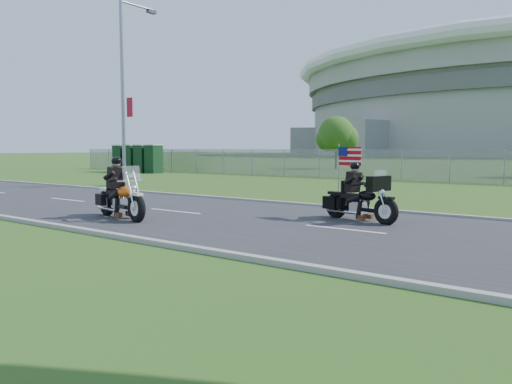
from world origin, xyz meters
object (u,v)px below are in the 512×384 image
Objects in this scene: porta_toilet_b at (142,159)px; porta_toilet_d at (121,159)px; motorcycle_follow at (360,202)px; porta_toilet_c at (132,159)px; motorcycle_lead at (120,200)px; trash_can at (121,177)px; porta_toilet_a at (154,159)px; streetlight at (126,81)px.

porta_toilet_d is at bearing 180.00° from porta_toilet_b.
porta_toilet_d is 0.93× the size of motorcycle_follow.
motorcycle_lead is at bearing -40.02° from porta_toilet_c.
trash_can is at bearing -44.94° from porta_toilet_b.
porta_toilet_b is at bearing 0.00° from porta_toilet_c.
porta_toilet_b reaches higher than motorcycle_lead.
trash_can is (10.66, -10.64, -0.67)m from porta_toilet_b.
porta_toilet_a is 1.00× the size of porta_toilet_c.
streetlight is 17.08m from motorcycle_follow.
porta_toilet_c is 1.00× the size of porta_toilet_d.
porta_toilet_d reaches higher than motorcycle_lead.
motorcycle_follow is (27.07, -15.39, -0.58)m from porta_toilet_b.
motorcycle_follow is (28.47, -15.39, -0.58)m from porta_toilet_c.
porta_toilet_d is 2.39× the size of trash_can.
porta_toilet_c is 2.39× the size of trash_can.
porta_toilet_d is (-14.22, 10.78, -4.49)m from streetlight.
porta_toilet_b is at bearing 0.00° from porta_toilet_d.
porta_toilet_c is at bearing 152.25° from motorcycle_lead.
porta_toilet_d is (-4.20, 0.00, 0.00)m from porta_toilet_a.
porta_toilet_c is (-12.82, 10.78, -4.49)m from streetlight.
porta_toilet_b is 2.39× the size of trash_can.
porta_toilet_b is 15.07m from trash_can.
motorcycle_follow is at bearing -28.39° from porta_toilet_c.
streetlight is 17.34m from porta_toilet_c.
motorcycle_lead is at bearing -38.34° from porta_toilet_d.
porta_toilet_d is 0.85× the size of motorcycle_lead.
porta_toilet_b is 2.80m from porta_toilet_d.
motorcycle_follow is at bearing 44.60° from motorcycle_lead.
porta_toilet_c is 29.63m from motorcycle_lead.
motorcycle_lead is 1.09× the size of motorcycle_follow.
streetlight is 18.40m from porta_toilet_d.
porta_toilet_a is 14.12m from trash_can.
porta_toilet_a and porta_toilet_b have the same top height.
trash_can is at bearing -41.42° from porta_toilet_c.
porta_toilet_d reaches higher than motorcycle_follow.
motorcycle_lead is 6.84m from motorcycle_follow.
porta_toilet_d is at bearing 180.00° from porta_toilet_a.
motorcycle_follow is (29.87, -15.39, -0.58)m from porta_toilet_d.
porta_toilet_b is at bearing 150.44° from motorcycle_lead.
porta_toilet_a reaches higher than trash_can.
trash_can is (13.46, -10.64, -0.67)m from porta_toilet_d.
streetlight is 15.39m from porta_toilet_a.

